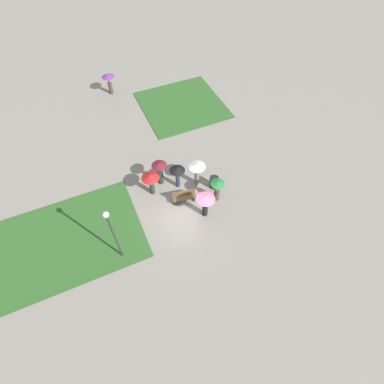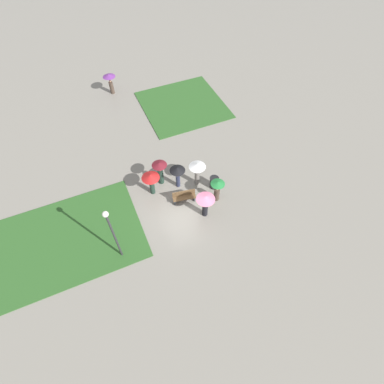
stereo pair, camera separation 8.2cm
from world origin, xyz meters
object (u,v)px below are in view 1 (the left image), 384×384
crowd_person_pink (206,201)px  crowd_person_green (217,188)px  crowd_person_red (151,179)px  trash_bin (214,182)px  crowd_person_black (177,172)px  crowd_person_maroon (160,170)px  lamp_post (112,230)px  lone_walker_far_path (109,80)px  park_bench (184,196)px  crowd_person_white (197,169)px

crowd_person_pink → crowd_person_green: bearing=19.9°
crowd_person_green → crowd_person_red: 4.39m
crowd_person_pink → trash_bin: bearing=36.5°
crowd_person_black → crowd_person_maroon: crowd_person_maroon is taller
lamp_post → crowd_person_black: size_ratio=2.47×
lamp_post → lone_walker_far_path: 16.82m
park_bench → crowd_person_green: crowd_person_green is taller
park_bench → lone_walker_far_path: size_ratio=0.85×
trash_bin → crowd_person_green: crowd_person_green is taller
trash_bin → crowd_person_pink: bearing=-130.4°
trash_bin → crowd_person_pink: (-1.57, -1.85, 1.01)m
lamp_post → crowd_person_maroon: lamp_post is taller
crowd_person_black → crowd_person_green: crowd_person_black is taller
lamp_post → crowd_person_pink: lamp_post is taller
crowd_person_green → lone_walker_far_path: size_ratio=0.96×
park_bench → lamp_post: lamp_post is taller
crowd_person_black → crowd_person_pink: crowd_person_pink is taller
crowd_person_maroon → crowd_person_red: (-0.86, -0.64, 0.15)m
lamp_post → trash_bin: lamp_post is taller
park_bench → crowd_person_white: size_ratio=0.80×
crowd_person_maroon → crowd_person_black: bearing=-66.0°
crowd_person_black → lone_walker_far_path: lone_walker_far_path is taller
crowd_person_maroon → crowd_person_green: crowd_person_maroon is taller
lamp_post → crowd_person_black: lamp_post is taller
crowd_person_black → trash_bin: bearing=-60.1°
trash_bin → crowd_person_pink: size_ratio=0.47×
park_bench → crowd_person_maroon: bearing=122.2°
lamp_post → lone_walker_far_path: size_ratio=2.42×
crowd_person_black → lone_walker_far_path: size_ratio=0.98×
park_bench → crowd_person_black: crowd_person_black is taller
trash_bin → crowd_person_white: size_ratio=0.46×
crowd_person_white → crowd_person_green: 1.93m
trash_bin → crowd_person_green: size_ratio=0.50×
crowd_person_white → crowd_person_pink: bearing=3.3°
crowd_person_white → crowd_person_red: bearing=-82.1°
park_bench → crowd_person_red: (-1.71, 1.52, 0.97)m
crowd_person_green → crowd_person_pink: 1.53m
crowd_person_green → crowd_person_pink: crowd_person_pink is taller
crowd_person_white → crowd_person_red: 3.16m
crowd_person_maroon → crowd_person_red: crowd_person_maroon is taller
crowd_person_red → crowd_person_pink: (2.50, -3.08, 0.03)m
crowd_person_maroon → crowd_person_pink: bearing=-92.9°
lamp_post → crowd_person_red: (3.24, 3.73, -1.49)m
trash_bin → crowd_person_black: bearing=154.3°
trash_bin → lone_walker_far_path: 14.33m
lone_walker_far_path → crowd_person_maroon: bearing=132.8°
lamp_post → crowd_person_green: size_ratio=2.53×
park_bench → crowd_person_red: bearing=149.0°
park_bench → crowd_person_black: size_ratio=0.86×
crowd_person_white → lone_walker_far_path: crowd_person_white is taller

